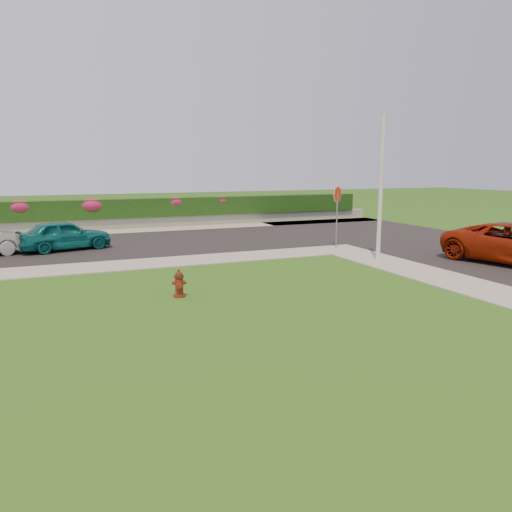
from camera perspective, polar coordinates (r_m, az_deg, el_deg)
name	(u,v)px	position (r m, az deg, el deg)	size (l,w,h in m)	color
ground	(285,334)	(10.82, 3.32, -8.89)	(120.00, 120.00, 0.00)	black
street_far	(39,249)	(23.46, -23.59, 0.69)	(26.00, 8.00, 0.04)	black
sidewalk_far	(4,274)	(18.58, -26.84, -1.84)	(24.00, 2.00, 0.04)	gray
curb_corner	(340,249)	(21.81, 9.53, 0.74)	(2.00, 2.00, 0.04)	gray
sidewalk_beyond	(118,231)	(28.62, -15.46, 2.73)	(34.00, 2.00, 0.04)	gray
retaining_wall	(115,224)	(30.07, -15.86, 3.59)	(34.00, 0.40, 0.60)	gray
hedge	(114,209)	(30.09, -15.96, 5.22)	(32.00, 0.90, 1.10)	black
fire_hydrant	(179,284)	(13.86, -8.78, -3.18)	(0.40, 0.37, 0.76)	#4C0E0B
sedan_teal	(64,235)	(22.68, -21.05, 2.25)	(1.51, 3.76, 1.28)	#0C5B5D
utility_pole	(381,189)	(19.36, 14.08, 7.42)	(0.16, 0.16, 5.42)	silver
stop_sign	(337,202)	(22.02, 9.27, 6.14)	(0.64, 0.40, 2.73)	slate
flower_clump_c	(20,207)	(29.80, -25.37, 5.10)	(1.43, 0.92, 0.72)	#C02169
flower_clump_d	(91,205)	(29.85, -18.32, 5.53)	(1.53, 0.99, 0.77)	#C02169
flower_clump_e	(175,202)	(30.60, -9.24, 6.11)	(1.28, 0.82, 0.64)	#C02169
flower_clump_f	(221,200)	(31.41, -4.00, 6.35)	(1.17, 0.75, 0.58)	#C02169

